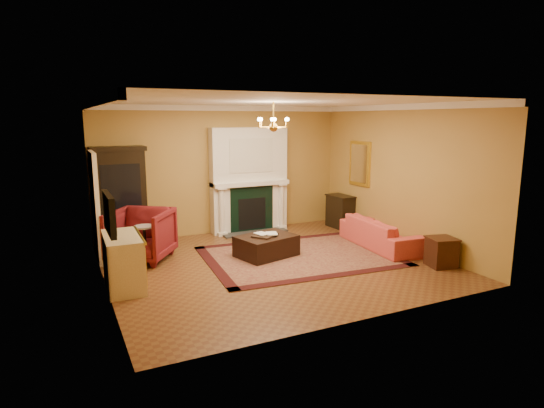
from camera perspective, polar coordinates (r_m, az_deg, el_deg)
floor at (r=8.70m, az=0.17°, el=-7.50°), size 6.00×5.50×0.02m
ceiling at (r=8.28m, az=0.19°, el=12.79°), size 6.00×5.50×0.02m
wall_back at (r=10.89m, az=-6.19°, el=4.26°), size 6.00×0.02×3.00m
wall_front at (r=6.03m, az=11.69°, el=-1.07°), size 6.00×0.02×3.00m
wall_left at (r=7.56m, az=-20.81°, el=0.81°), size 0.02×5.50×3.00m
wall_right at (r=10.03m, az=15.87°, el=3.37°), size 0.02×5.50×3.00m
fireplace at (r=10.97m, az=-2.87°, el=2.75°), size 1.90×0.70×2.50m
crown_molding at (r=9.14m, az=-2.49°, el=12.14°), size 6.00×5.50×0.12m
doorway at (r=9.31m, az=-21.23°, el=-0.32°), size 0.08×1.05×2.10m
tv_panel at (r=7.01m, az=-19.77°, el=-1.11°), size 0.09×0.95×0.58m
gilt_mirror at (r=11.07m, az=10.94°, el=5.01°), size 0.06×0.76×1.05m
chandelier at (r=8.27m, az=0.18°, el=10.00°), size 0.63×0.55×0.53m
oriental_rug at (r=9.13m, az=3.42°, el=-6.52°), size 3.87×3.03×0.01m
china_cabinet at (r=10.15m, az=-18.48°, el=0.57°), size 1.03×0.49×2.04m
wingback_armchair at (r=9.10m, az=-16.16°, el=-3.45°), size 1.45×1.44×1.10m
pedestal_table at (r=9.04m, az=-15.67°, el=-4.46°), size 0.39×0.39×0.70m
commode at (r=7.77m, az=-18.17°, el=-6.89°), size 0.58×1.17×0.87m
coral_sofa at (r=9.94m, az=13.53°, el=-2.97°), size 0.79×2.15×0.82m
end_table at (r=9.01m, az=20.47°, el=-5.76°), size 0.54×0.54×0.52m
console_table at (r=11.53m, az=8.56°, el=-1.00°), size 0.44×0.73×0.79m
leather_ottoman at (r=9.05m, az=-0.71°, el=-5.26°), size 1.27×1.05×0.41m
ottoman_tray at (r=8.96m, az=-0.89°, el=-3.95°), size 0.60×0.58×0.03m
book_a at (r=8.87m, az=-1.83°, el=-3.08°), size 0.21×0.08×0.28m
book_b at (r=8.94m, az=-0.70°, el=-2.94°), size 0.21×0.08×0.29m
topiary_left at (r=10.68m, az=-5.72°, el=3.87°), size 0.15×0.15×0.40m
topiary_right at (r=11.15m, az=0.20°, el=4.43°), size 0.18×0.18×0.48m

